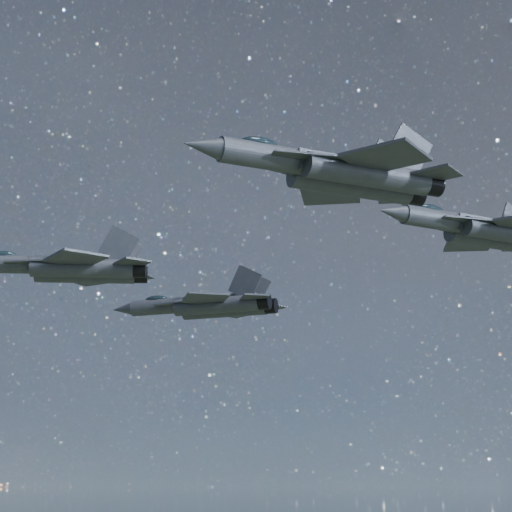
{
  "coord_description": "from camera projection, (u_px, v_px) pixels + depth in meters",
  "views": [
    {
      "loc": [
        -1.61,
        -68.99,
        131.48
      ],
      "look_at": [
        1.35,
        1.8,
        150.66
      ],
      "focal_mm": 60.0,
      "sensor_mm": 36.0,
      "label": 1
    }
  ],
  "objects": [
    {
      "name": "jet_left",
      "position": [
        207.0,
        305.0,
        88.84
      ],
      "size": [
        18.95,
        12.57,
        4.83
      ],
      "rotation": [
        0.0,
        0.0,
        -0.37
      ],
      "color": "#32363F"
    },
    {
      "name": "jet_lead",
      "position": [
        67.0,
        268.0,
        74.1
      ],
      "size": [
        18.11,
        12.89,
        4.61
      ],
      "rotation": [
        0.0,
        0.0,
        0.02
      ],
      "color": "#32363F"
    },
    {
      "name": "jet_slot",
      "position": [
        485.0,
        230.0,
        73.94
      ],
      "size": [
        18.75,
        12.31,
        4.82
      ],
      "rotation": [
        0.0,
        0.0,
        0.42
      ],
      "color": "#32363F"
    },
    {
      "name": "jet_right",
      "position": [
        339.0,
        172.0,
        57.91
      ],
      "size": [
        19.25,
        12.77,
        4.9
      ],
      "rotation": [
        0.0,
        0.0,
        0.37
      ],
      "color": "#32363F"
    }
  ]
}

